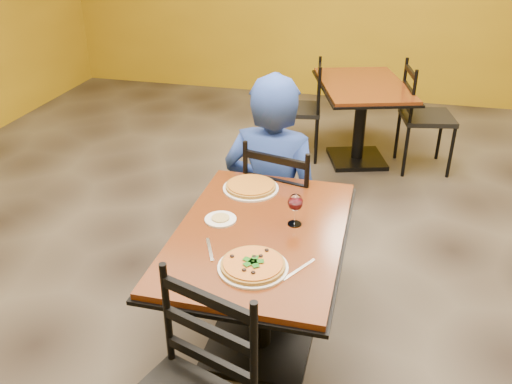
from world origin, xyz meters
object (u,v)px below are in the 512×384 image
(diner, at_px, (273,175))
(wine_glass, at_px, (295,208))
(chair_second_right, at_px, (427,118))
(plate_main, at_px, (253,267))
(pizza_main, at_px, (253,264))
(chair_main_far, at_px, (288,207))
(table_main, at_px, (260,263))
(table_second, at_px, (362,105))
(chair_second_left, at_px, (298,110))
(pizza_far, at_px, (251,186))
(plate_far, at_px, (251,188))
(side_plate, at_px, (221,219))

(diner, relative_size, wine_glass, 7.27)
(chair_second_right, bearing_deg, plate_main, 152.41)
(pizza_main, bearing_deg, chair_main_far, 92.28)
(table_main, relative_size, table_second, 0.97)
(pizza_main, bearing_deg, chair_second_left, 96.08)
(table_main, relative_size, wine_glass, 6.83)
(pizza_far, relative_size, wine_glass, 1.56)
(chair_main_far, height_order, pizza_far, chair_main_far)
(plate_far, height_order, pizza_far, pizza_far)
(chair_second_left, distance_m, pizza_far, 2.21)
(chair_main_far, xyz_separation_m, side_plate, (-0.22, -0.70, 0.28))
(table_main, bearing_deg, pizza_far, 110.41)
(table_main, bearing_deg, chair_second_right, 71.01)
(side_plate, bearing_deg, table_second, 78.28)
(table_main, height_order, wine_glass, wine_glass)
(plate_far, bearing_deg, table_second, 78.00)
(chair_second_right, bearing_deg, table_main, 149.74)
(side_plate, bearing_deg, pizza_main, -53.99)
(table_second, distance_m, chair_main_far, 1.88)
(chair_second_left, distance_m, diner, 1.81)
(chair_main_far, bearing_deg, table_main, 103.54)
(plate_main, distance_m, side_plate, 0.44)
(table_main, xyz_separation_m, plate_far, (-0.15, 0.41, 0.20))
(chair_second_right, xyz_separation_m, diner, (-1.01, -1.79, 0.17))
(plate_main, distance_m, pizza_main, 0.02)
(pizza_far, bearing_deg, table_second, 78.00)
(side_plate, bearing_deg, chair_second_left, 91.15)
(plate_main, xyz_separation_m, plate_far, (-0.19, 0.72, 0.00))
(pizza_far, bearing_deg, table_main, -69.59)
(diner, bearing_deg, chair_second_left, -81.28)
(plate_main, bearing_deg, table_main, 97.87)
(chair_second_left, bearing_deg, pizza_far, -5.08)
(chair_main_far, xyz_separation_m, pizza_main, (0.04, -1.05, 0.30))
(pizza_main, xyz_separation_m, pizza_far, (-0.19, 0.72, 0.00))
(chair_main_far, distance_m, chair_second_left, 1.87)
(diner, relative_size, pizza_far, 4.67)
(table_main, xyz_separation_m, chair_second_right, (0.89, 2.60, -0.08))
(plate_far, bearing_deg, pizza_far, 0.00)
(plate_main, xyz_separation_m, pizza_main, (0.00, 0.00, 0.02))
(table_main, height_order, chair_second_right, chair_second_right)
(table_main, bearing_deg, diner, 97.98)
(table_second, xyz_separation_m, chair_second_left, (-0.58, 0.00, -0.09))
(wine_glass, bearing_deg, plate_main, -105.00)
(chair_second_right, xyz_separation_m, wine_glass, (-0.74, -2.50, 0.36))
(table_main, xyz_separation_m, chair_second_left, (-0.27, 2.60, -0.10))
(chair_second_left, height_order, wine_glass, wine_glass)
(diner, xyz_separation_m, side_plate, (-0.10, -0.76, 0.10))
(chair_main_far, distance_m, pizza_main, 1.09)
(plate_main, relative_size, plate_far, 1.00)
(chair_second_right, distance_m, plate_far, 2.44)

